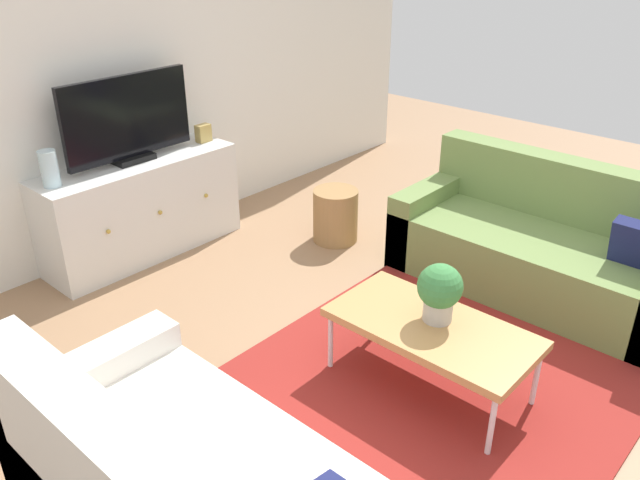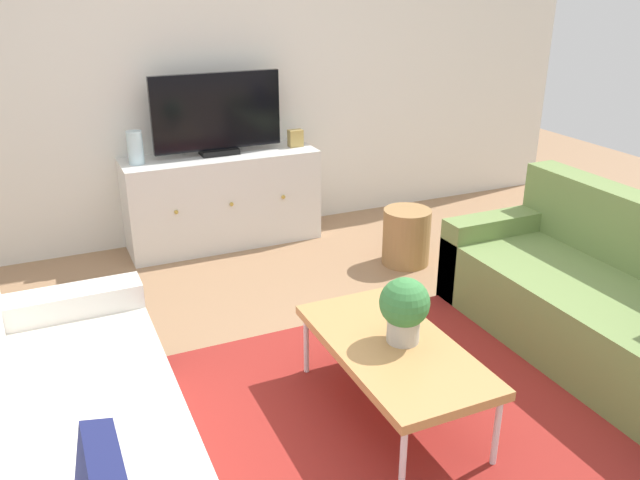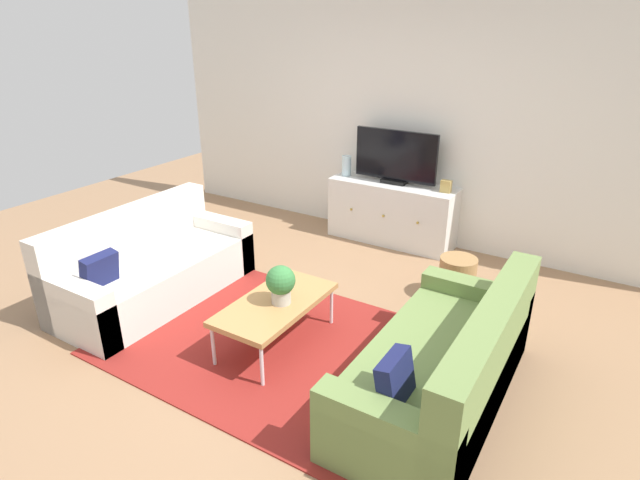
# 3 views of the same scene
# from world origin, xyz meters

# --- Properties ---
(ground_plane) EXTENTS (10.00, 10.00, 0.00)m
(ground_plane) POSITION_xyz_m (0.00, 0.00, 0.00)
(ground_plane) COLOR #997251
(wall_back) EXTENTS (6.40, 0.12, 2.70)m
(wall_back) POSITION_xyz_m (0.00, 2.55, 1.35)
(wall_back) COLOR silver
(wall_back) RESTS_ON ground_plane
(area_rug) EXTENTS (2.50, 1.90, 0.01)m
(area_rug) POSITION_xyz_m (0.00, -0.15, 0.01)
(area_rug) COLOR maroon
(area_rug) RESTS_ON ground_plane
(couch_left_side) EXTENTS (0.84, 1.84, 0.82)m
(couch_left_side) POSITION_xyz_m (-1.44, -0.10, 0.27)
(couch_left_side) COLOR silver
(couch_left_side) RESTS_ON ground_plane
(couch_right_side) EXTENTS (0.84, 1.84, 0.82)m
(couch_right_side) POSITION_xyz_m (1.44, -0.10, 0.27)
(couch_right_side) COLOR olive
(couch_right_side) RESTS_ON ground_plane
(coffee_table) EXTENTS (0.53, 1.04, 0.39)m
(coffee_table) POSITION_xyz_m (0.04, -0.13, 0.36)
(coffee_table) COLOR #B7844C
(coffee_table) RESTS_ON ground_plane
(potted_plant) EXTENTS (0.23, 0.23, 0.31)m
(potted_plant) POSITION_xyz_m (0.09, -0.12, 0.56)
(potted_plant) COLOR #B7B2A8
(potted_plant) RESTS_ON coffee_table
(tv_console) EXTENTS (1.45, 0.47, 0.70)m
(tv_console) POSITION_xyz_m (-0.06, 2.27, 0.35)
(tv_console) COLOR silver
(tv_console) RESTS_ON ground_plane
(flat_screen_tv) EXTENTS (0.95, 0.16, 0.59)m
(flat_screen_tv) POSITION_xyz_m (-0.06, 2.29, 1.00)
(flat_screen_tv) COLOR black
(flat_screen_tv) RESTS_ON tv_console
(glass_vase) EXTENTS (0.11, 0.11, 0.23)m
(glass_vase) POSITION_xyz_m (-0.67, 2.27, 0.82)
(glass_vase) COLOR silver
(glass_vase) RESTS_ON tv_console
(mantel_clock) EXTENTS (0.11, 0.07, 0.13)m
(mantel_clock) POSITION_xyz_m (0.55, 2.27, 0.77)
(mantel_clock) COLOR tan
(mantel_clock) RESTS_ON tv_console
(wicker_basket) EXTENTS (0.34, 0.34, 0.41)m
(wicker_basket) POSITION_xyz_m (1.02, 1.36, 0.20)
(wicker_basket) COLOR #9E7547
(wicker_basket) RESTS_ON ground_plane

